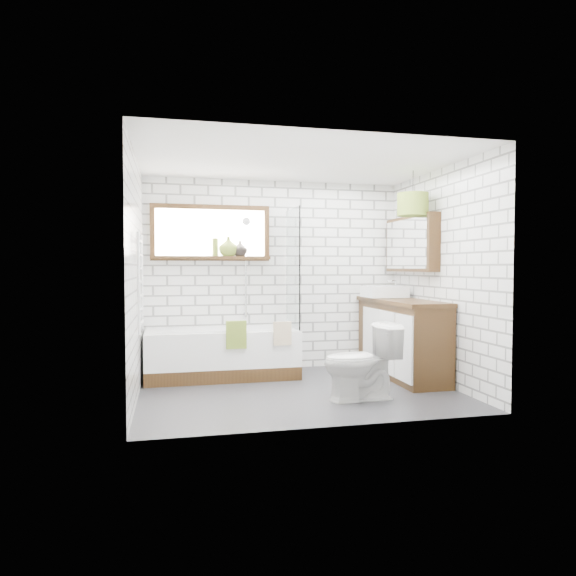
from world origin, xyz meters
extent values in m
cube|color=#27272B|center=(0.00, 0.00, -0.01)|extent=(3.40, 2.60, 0.01)
cube|color=white|center=(0.00, 0.00, 2.50)|extent=(3.40, 2.60, 0.01)
cube|color=white|center=(0.00, 1.30, 1.25)|extent=(3.40, 0.01, 2.50)
cube|color=white|center=(0.00, -1.30, 1.25)|extent=(3.40, 0.01, 2.50)
cube|color=white|center=(-1.70, 0.00, 1.25)|extent=(0.01, 2.60, 2.50)
cube|color=white|center=(1.70, 0.00, 1.25)|extent=(0.01, 2.60, 2.50)
cube|color=black|center=(-0.85, 1.26, 1.80)|extent=(1.52, 0.16, 0.68)
cube|color=white|center=(-1.66, 0.00, 1.20)|extent=(0.06, 0.52, 1.00)
cube|color=black|center=(1.62, 0.60, 1.65)|extent=(0.16, 1.20, 0.70)
cylinder|color=silver|center=(-0.40, 1.26, 1.35)|extent=(0.02, 0.02, 1.30)
cube|color=white|center=(-0.75, 0.90, 0.30)|extent=(1.83, 0.81, 0.59)
cube|color=white|center=(0.15, 0.90, 1.34)|extent=(0.02, 0.72, 1.50)
cube|color=olive|center=(-0.62, 0.49, 0.57)|extent=(0.24, 0.06, 0.32)
cube|color=tan|center=(-0.08, 0.49, 0.57)|extent=(0.21, 0.05, 0.28)
cube|color=black|center=(1.43, 0.45, 0.48)|extent=(0.54, 1.69, 0.96)
cube|color=white|center=(1.37, 0.84, 1.04)|extent=(0.51, 0.44, 0.15)
cylinder|color=silver|center=(1.53, 0.84, 1.10)|extent=(0.04, 0.04, 0.18)
imported|color=white|center=(0.53, -0.50, 0.39)|extent=(0.47, 0.78, 0.78)
imported|color=olive|center=(-0.63, 1.23, 1.61)|extent=(0.32, 0.32, 0.25)
imported|color=black|center=(-0.48, 1.23, 1.58)|extent=(0.23, 0.23, 0.20)
cylinder|color=olive|center=(-0.80, 1.23, 1.59)|extent=(0.09, 0.09, 0.23)
cylinder|color=olive|center=(1.45, 0.22, 2.10)|extent=(0.37, 0.37, 0.27)
camera|label=1|loc=(-1.35, -5.41, 1.35)|focal=32.00mm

